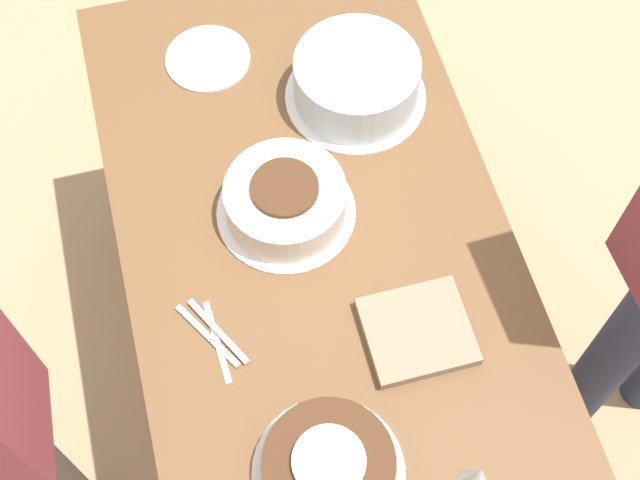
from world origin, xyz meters
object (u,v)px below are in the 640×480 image
object	(u,v)px
cake_center_white	(285,201)
cake_front_chocolate	(329,467)
wine_glass_near	(475,479)
cake_back_decorated	(356,81)

from	to	relation	value
cake_center_white	cake_front_chocolate	xyz separation A→B (m)	(0.52, -0.05, -0.01)
wine_glass_near	cake_center_white	bearing A→B (deg)	-165.91
cake_center_white	cake_front_chocolate	size ratio (longest dim) A/B	1.05
cake_center_white	cake_back_decorated	distance (m)	0.32
cake_front_chocolate	wine_glass_near	world-z (taller)	wine_glass_near
cake_center_white	cake_front_chocolate	distance (m)	0.53
cake_center_white	cake_front_chocolate	bearing A→B (deg)	-5.72
cake_back_decorated	wine_glass_near	xyz separation A→B (m)	(0.87, -0.06, 0.09)
cake_front_chocolate	cake_back_decorated	distance (m)	0.81
cake_front_chocolate	cake_back_decorated	bearing A→B (deg)	160.86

